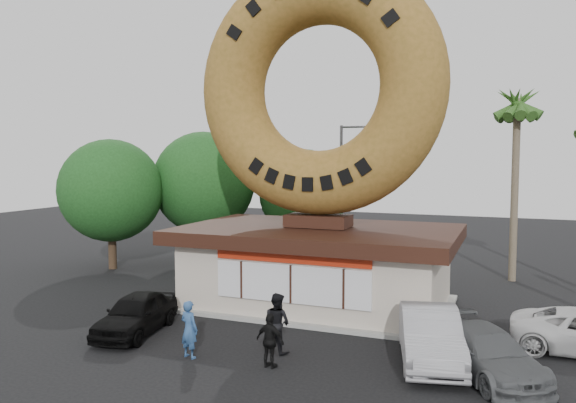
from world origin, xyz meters
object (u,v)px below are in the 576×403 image
(car_silver, at_px, (430,335))
(car_grey, at_px, (487,353))
(street_lamp, at_px, (343,186))
(person_left, at_px, (189,329))
(giant_donut, at_px, (319,88))
(person_right, at_px, (270,341))
(person_center, at_px, (277,323))
(donut_shop, at_px, (318,263))
(car_black, at_px, (136,314))

(car_silver, distance_m, car_grey, 1.76)
(street_lamp, distance_m, person_left, 17.63)
(giant_donut, xyz_separation_m, person_left, (-1.71, -7.26, -8.06))
(car_grey, bearing_deg, person_right, 164.10)
(street_lamp, height_order, person_center, street_lamp)
(car_silver, height_order, car_grey, car_silver)
(car_silver, bearing_deg, person_left, -173.51)
(giant_donut, xyz_separation_m, street_lamp, (-1.86, 10.00, -4.47))
(person_center, height_order, car_grey, person_center)
(street_lamp, relative_size, person_left, 4.48)
(street_lamp, height_order, person_left, street_lamp)
(car_silver, bearing_deg, donut_shop, 124.29)
(person_center, distance_m, car_black, 5.33)
(person_left, distance_m, car_silver, 7.36)
(giant_donut, distance_m, car_black, 11.19)
(person_right, relative_size, car_grey, 0.35)
(donut_shop, distance_m, person_center, 5.88)
(giant_donut, height_order, person_left, giant_donut)
(giant_donut, height_order, car_grey, giant_donut)
(person_left, distance_m, person_center, 2.74)
(donut_shop, height_order, person_right, donut_shop)
(street_lamp, bearing_deg, person_right, -80.72)
(street_lamp, xyz_separation_m, car_silver, (7.06, -14.78, -3.68))
(giant_donut, xyz_separation_m, person_right, (0.94, -7.10, -8.14))
(giant_donut, xyz_separation_m, car_grey, (6.87, -5.36, -8.28))
(person_right, bearing_deg, car_grey, -151.91)
(donut_shop, bearing_deg, giant_donut, 90.00)
(person_left, relative_size, person_center, 0.94)
(donut_shop, relative_size, giant_donut, 1.09)
(person_left, height_order, car_grey, person_left)
(car_silver, xyz_separation_m, car_grey, (1.66, -0.59, -0.13))
(giant_donut, relative_size, car_black, 2.49)
(donut_shop, bearing_deg, street_lamp, 100.50)
(person_left, relative_size, car_black, 0.43)
(person_center, bearing_deg, car_grey, -157.33)
(donut_shop, height_order, car_grey, donut_shop)
(person_left, distance_m, car_black, 3.30)
(giant_donut, relative_size, car_silver, 2.13)
(person_right, distance_m, car_silver, 4.86)
(person_center, bearing_deg, person_right, 122.95)
(person_left, bearing_deg, donut_shop, -88.63)
(person_right, height_order, car_silver, person_right)
(car_silver, bearing_deg, car_black, 173.22)
(street_lamp, relative_size, person_right, 4.97)
(donut_shop, height_order, car_silver, donut_shop)
(donut_shop, height_order, street_lamp, street_lamp)
(person_left, height_order, person_center, person_center)
(person_center, bearing_deg, person_left, 50.68)
(donut_shop, relative_size, person_center, 5.89)
(street_lamp, xyz_separation_m, person_center, (2.46, -15.81, -3.53))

